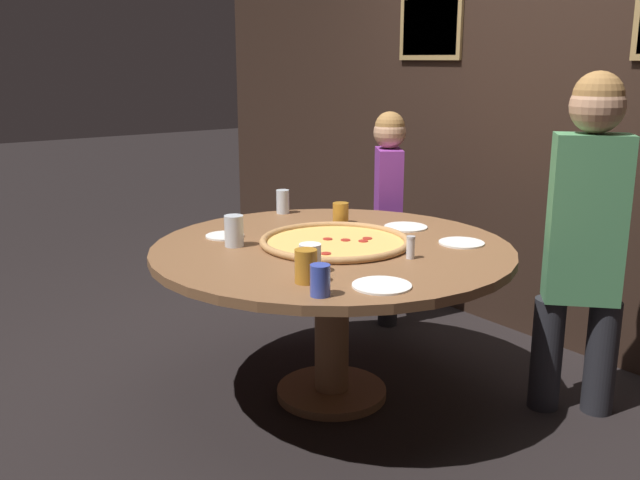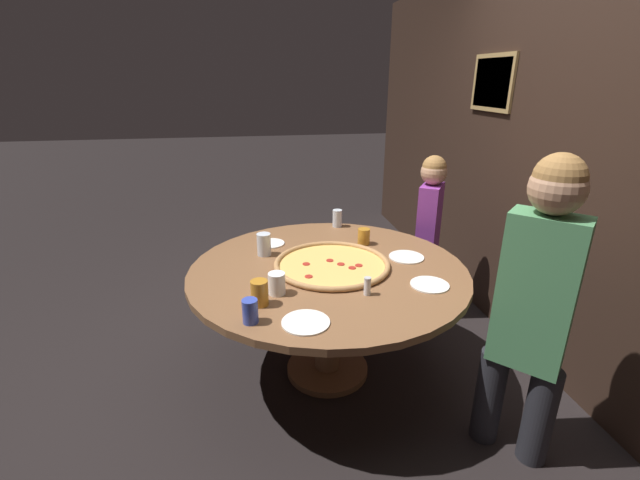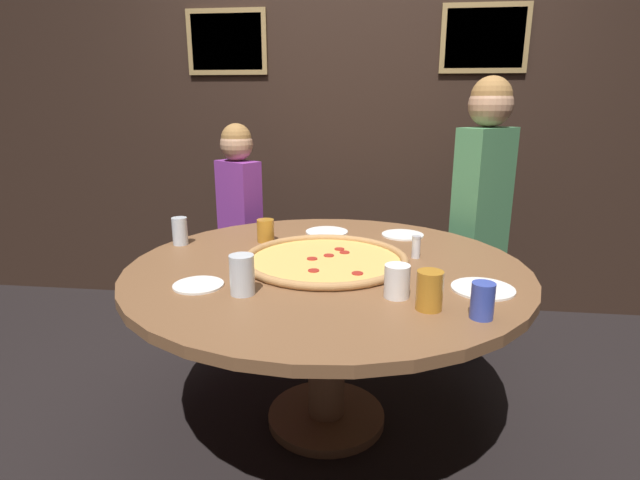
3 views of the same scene
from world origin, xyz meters
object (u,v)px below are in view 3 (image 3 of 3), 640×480
at_px(diner_centre_back, 482,203).
at_px(drink_cup_far_right, 482,301).
at_px(dining_table, 327,293).
at_px(diner_far_right, 240,217).
at_px(drink_cup_front_edge, 180,231).
at_px(giant_pizza, 325,259).
at_px(drink_cup_centre_back, 430,290).
at_px(white_plate_right_side, 403,235).
at_px(condiment_shaker, 416,247).
at_px(drink_cup_beside_pizza, 266,231).
at_px(drink_cup_near_right, 242,275).
at_px(drink_cup_by_shaker, 397,281).
at_px(white_plate_beside_cup, 327,232).
at_px(white_plate_near_front, 198,285).
at_px(white_plate_left_side, 483,289).

bearing_deg(diner_centre_back, drink_cup_far_right, 36.53).
height_order(dining_table, diner_far_right, diner_far_right).
height_order(dining_table, drink_cup_front_edge, drink_cup_front_edge).
xyz_separation_m(dining_table, diner_far_right, (-0.63, 0.90, 0.10)).
height_order(drink_cup_front_edge, drink_cup_far_right, drink_cup_front_edge).
bearing_deg(diner_centre_back, giant_pizza, 1.85).
bearing_deg(drink_cup_centre_back, diner_centre_back, 72.64).
distance_m(drink_cup_centre_back, white_plate_right_side, 0.91).
distance_m(white_plate_right_side, condiment_shaker, 0.37).
xyz_separation_m(drink_cup_far_right, condiment_shaker, (-0.16, 0.60, -0.01)).
height_order(drink_cup_beside_pizza, condiment_shaker, drink_cup_beside_pizza).
bearing_deg(drink_cup_near_right, drink_cup_centre_back, -4.95).
distance_m(drink_cup_near_right, condiment_shaker, 0.79).
height_order(giant_pizza, drink_cup_by_shaker, drink_cup_by_shaker).
xyz_separation_m(drink_cup_centre_back, white_plate_beside_cup, (-0.43, 0.92, -0.06)).
relative_size(white_plate_near_front, diner_centre_back, 0.12).
height_order(drink_cup_near_right, drink_cup_centre_back, drink_cup_near_right).
bearing_deg(white_plate_left_side, white_plate_near_front, -174.98).
xyz_separation_m(white_plate_near_front, diner_far_right, (-0.19, 1.21, -0.03)).
height_order(drink_cup_front_edge, diner_far_right, diner_far_right).
bearing_deg(white_plate_beside_cup, white_plate_left_side, -48.55).
height_order(drink_cup_centre_back, drink_cup_by_shaker, drink_cup_centre_back).
xyz_separation_m(white_plate_near_front, condiment_shaker, (0.80, 0.44, 0.05)).
height_order(white_plate_beside_cup, white_plate_right_side, same).
height_order(dining_table, white_plate_near_front, white_plate_near_front).
height_order(drink_cup_centre_back, white_plate_near_front, drink_cup_centre_back).
bearing_deg(white_plate_left_side, drink_cup_by_shaker, -161.12).
bearing_deg(drink_cup_front_edge, drink_cup_centre_back, -29.77).
xyz_separation_m(white_plate_right_side, condiment_shaker, (0.04, -0.36, 0.05)).
relative_size(drink_cup_by_shaker, white_plate_left_side, 0.52).
relative_size(drink_cup_front_edge, drink_cup_by_shaker, 1.12).
xyz_separation_m(giant_pizza, white_plate_beside_cup, (-0.05, 0.48, -0.01)).
bearing_deg(white_plate_beside_cup, dining_table, -83.65).
height_order(drink_cup_far_right, white_plate_near_front, drink_cup_far_right).
bearing_deg(white_plate_right_side, drink_cup_centre_back, -86.83).
bearing_deg(dining_table, drink_cup_front_edge, 163.71).
bearing_deg(white_plate_beside_cup, drink_cup_beside_pizza, -143.48).
bearing_deg(drink_cup_far_right, drink_cup_beside_pizza, 138.14).
bearing_deg(drink_cup_centre_back, drink_cup_beside_pizza, 134.31).
relative_size(drink_cup_near_right, condiment_shaker, 1.45).
relative_size(dining_table, drink_cup_by_shaker, 14.20).
relative_size(drink_cup_front_edge, white_plate_beside_cup, 0.60).
xyz_separation_m(drink_cup_front_edge, white_plate_beside_cup, (0.65, 0.30, -0.06)).
bearing_deg(drink_cup_centre_back, white_plate_beside_cup, 115.16).
xyz_separation_m(drink_cup_near_right, white_plate_right_side, (0.58, 0.85, -0.07)).
relative_size(drink_cup_front_edge, drink_cup_near_right, 0.91).
xyz_separation_m(drink_cup_front_edge, white_plate_right_side, (1.04, 0.29, -0.06)).
height_order(drink_cup_by_shaker, white_plate_left_side, drink_cup_by_shaker).
height_order(drink_cup_beside_pizza, diner_far_right, diner_far_right).
relative_size(drink_cup_far_right, white_plate_near_front, 0.63).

